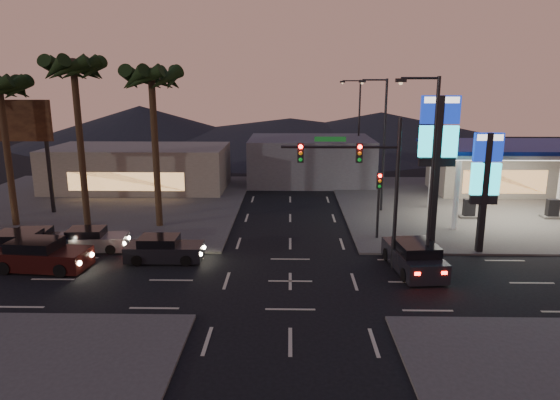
{
  "coord_description": "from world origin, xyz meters",
  "views": [
    {
      "loc": [
        -0.05,
        -23.37,
        9.68
      ],
      "look_at": [
        -0.61,
        5.03,
        3.0
      ],
      "focal_mm": 32.0,
      "sensor_mm": 36.0,
      "label": 1
    }
  ],
  "objects_px": {
    "car_lane_a_front": "(163,250)",
    "car_lane_b_front": "(91,240)",
    "car_lane_a_rear": "(23,246)",
    "gas_station": "(517,150)",
    "pylon_sign_short": "(486,174)",
    "suv_station": "(414,257)",
    "traffic_signal_mast": "(364,172)",
    "car_lane_a_mid": "(41,256)",
    "pylon_sign_tall": "(438,142)",
    "car_lane_b_mid": "(37,240)"
  },
  "relations": [
    {
      "from": "car_lane_a_front",
      "to": "car_lane_a_mid",
      "type": "height_order",
      "value": "car_lane_a_mid"
    },
    {
      "from": "pylon_sign_tall",
      "to": "car_lane_a_mid",
      "type": "distance_m",
      "value": 22.84
    },
    {
      "from": "pylon_sign_short",
      "to": "car_lane_b_front",
      "type": "bearing_deg",
      "value": 179.95
    },
    {
      "from": "gas_station",
      "to": "suv_station",
      "type": "distance_m",
      "value": 14.73
    },
    {
      "from": "traffic_signal_mast",
      "to": "car_lane_a_front",
      "type": "distance_m",
      "value": 11.77
    },
    {
      "from": "car_lane_a_front",
      "to": "car_lane_a_rear",
      "type": "height_order",
      "value": "car_lane_a_rear"
    },
    {
      "from": "car_lane_a_front",
      "to": "pylon_sign_short",
      "type": "bearing_deg",
      "value": 5.24
    },
    {
      "from": "traffic_signal_mast",
      "to": "car_lane_b_front",
      "type": "bearing_deg",
      "value": 170.76
    },
    {
      "from": "car_lane_b_front",
      "to": "suv_station",
      "type": "relative_size",
      "value": 0.84
    },
    {
      "from": "pylon_sign_short",
      "to": "car_lane_a_rear",
      "type": "xyz_separation_m",
      "value": [
        -26.09,
        -1.42,
        -3.94
      ]
    },
    {
      "from": "pylon_sign_short",
      "to": "car_lane_a_mid",
      "type": "height_order",
      "value": "pylon_sign_short"
    },
    {
      "from": "pylon_sign_short",
      "to": "suv_station",
      "type": "bearing_deg",
      "value": -147.11
    },
    {
      "from": "suv_station",
      "to": "pylon_sign_tall",
      "type": "bearing_deg",
      "value": 62.97
    },
    {
      "from": "car_lane_b_mid",
      "to": "car_lane_a_front",
      "type": "bearing_deg",
      "value": -11.51
    },
    {
      "from": "gas_station",
      "to": "car_lane_a_mid",
      "type": "height_order",
      "value": "gas_station"
    },
    {
      "from": "pylon_sign_short",
      "to": "suv_station",
      "type": "xyz_separation_m",
      "value": [
        -4.49,
        -2.9,
        -3.9
      ]
    },
    {
      "from": "gas_station",
      "to": "car_lane_a_front",
      "type": "relative_size",
      "value": 2.81
    },
    {
      "from": "pylon_sign_short",
      "to": "car_lane_b_mid",
      "type": "height_order",
      "value": "pylon_sign_short"
    },
    {
      "from": "traffic_signal_mast",
      "to": "car_lane_b_mid",
      "type": "relative_size",
      "value": 1.94
    },
    {
      "from": "gas_station",
      "to": "traffic_signal_mast",
      "type": "relative_size",
      "value": 1.53
    },
    {
      "from": "pylon_sign_tall",
      "to": "pylon_sign_short",
      "type": "height_order",
      "value": "pylon_sign_tall"
    },
    {
      "from": "pylon_sign_short",
      "to": "pylon_sign_tall",
      "type": "bearing_deg",
      "value": 158.2
    },
    {
      "from": "car_lane_a_mid",
      "to": "suv_station",
      "type": "relative_size",
      "value": 1.01
    },
    {
      "from": "car_lane_a_rear",
      "to": "suv_station",
      "type": "relative_size",
      "value": 0.94
    },
    {
      "from": "gas_station",
      "to": "car_lane_b_front",
      "type": "height_order",
      "value": "gas_station"
    },
    {
      "from": "car_lane_b_front",
      "to": "suv_station",
      "type": "bearing_deg",
      "value": -9.07
    },
    {
      "from": "traffic_signal_mast",
      "to": "car_lane_b_front",
      "type": "distance_m",
      "value": 16.42
    },
    {
      "from": "gas_station",
      "to": "car_lane_b_front",
      "type": "distance_m",
      "value": 29.13
    },
    {
      "from": "car_lane_a_front",
      "to": "car_lane_a_rear",
      "type": "distance_m",
      "value": 8.04
    },
    {
      "from": "pylon_sign_tall",
      "to": "traffic_signal_mast",
      "type": "distance_m",
      "value": 6.02
    },
    {
      "from": "pylon_sign_tall",
      "to": "car_lane_a_front",
      "type": "distance_m",
      "value": 16.8
    },
    {
      "from": "car_lane_b_mid",
      "to": "suv_station",
      "type": "bearing_deg",
      "value": -7.59
    },
    {
      "from": "car_lane_b_front",
      "to": "pylon_sign_short",
      "type": "bearing_deg",
      "value": -0.05
    },
    {
      "from": "car_lane_a_rear",
      "to": "suv_station",
      "type": "distance_m",
      "value": 21.65
    },
    {
      "from": "gas_station",
      "to": "suv_station",
      "type": "bearing_deg",
      "value": -132.37
    },
    {
      "from": "car_lane_a_mid",
      "to": "car_lane_a_rear",
      "type": "relative_size",
      "value": 1.08
    },
    {
      "from": "pylon_sign_tall",
      "to": "traffic_signal_mast",
      "type": "relative_size",
      "value": 1.12
    },
    {
      "from": "traffic_signal_mast",
      "to": "car_lane_b_mid",
      "type": "bearing_deg",
      "value": 172.49
    },
    {
      "from": "car_lane_a_rear",
      "to": "gas_station",
      "type": "bearing_deg",
      "value": 16.01
    },
    {
      "from": "car_lane_a_front",
      "to": "car_lane_b_mid",
      "type": "height_order",
      "value": "car_lane_a_front"
    },
    {
      "from": "gas_station",
      "to": "car_lane_b_mid",
      "type": "relative_size",
      "value": 2.95
    },
    {
      "from": "car_lane_a_front",
      "to": "car_lane_b_front",
      "type": "xyz_separation_m",
      "value": [
        -4.74,
        1.67,
        -0.02
      ]
    },
    {
      "from": "gas_station",
      "to": "traffic_signal_mast",
      "type": "xyz_separation_m",
      "value": [
        -12.24,
        -10.01,
        0.15
      ]
    },
    {
      "from": "gas_station",
      "to": "car_lane_a_front",
      "type": "bearing_deg",
      "value": -158.34
    },
    {
      "from": "pylon_sign_tall",
      "to": "car_lane_b_front",
      "type": "xyz_separation_m",
      "value": [
        -20.3,
        -0.98,
        -5.77
      ]
    },
    {
      "from": "pylon_sign_short",
      "to": "car_lane_a_rear",
      "type": "distance_m",
      "value": 26.43
    },
    {
      "from": "gas_station",
      "to": "pylon_sign_tall",
      "type": "distance_m",
      "value": 10.01
    },
    {
      "from": "pylon_sign_tall",
      "to": "traffic_signal_mast",
      "type": "bearing_deg",
      "value": -143.48
    },
    {
      "from": "gas_station",
      "to": "car_lane_b_front",
      "type": "xyz_separation_m",
      "value": [
        -27.8,
        -7.48,
        -4.45
      ]
    },
    {
      "from": "gas_station",
      "to": "car_lane_b_front",
      "type": "bearing_deg",
      "value": -164.94
    }
  ]
}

